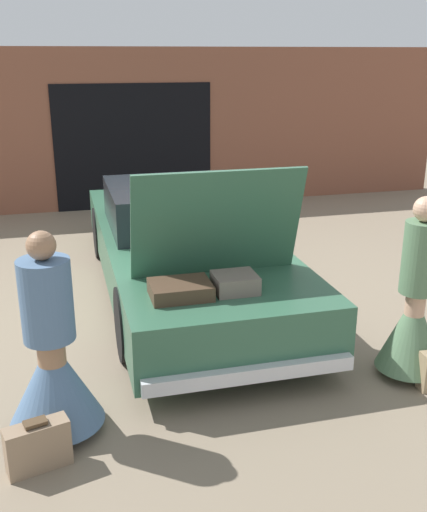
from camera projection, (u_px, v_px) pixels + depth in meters
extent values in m
plane|color=#7F705B|center=(185.00, 291.00, 7.14)|extent=(40.00, 40.00, 0.00)
cube|color=brown|center=(133.00, 130.00, 10.65)|extent=(12.00, 0.12, 2.80)
cube|color=black|center=(134.00, 147.00, 10.68)|extent=(2.80, 0.02, 2.20)
cube|color=#336047|center=(184.00, 254.00, 7.00)|extent=(1.83, 4.99, 0.56)
cube|color=#1E2328|center=(178.00, 205.00, 7.10)|extent=(1.61, 1.60, 0.48)
cylinder|color=black|center=(101.00, 232.00, 8.25)|extent=(0.18, 0.69, 0.69)
cylinder|color=black|center=(219.00, 224.00, 8.65)|extent=(0.18, 0.69, 0.69)
cylinder|color=black|center=(127.00, 324.00, 5.46)|extent=(0.18, 0.69, 0.69)
cylinder|color=black|center=(300.00, 305.00, 5.86)|extent=(0.18, 0.69, 0.69)
cube|color=silver|center=(251.00, 374.00, 4.73)|extent=(1.74, 0.10, 0.12)
cube|color=#336047|center=(218.00, 224.00, 5.36)|extent=(1.56, 0.32, 1.02)
cube|color=#473323|center=(180.00, 290.00, 5.04)|extent=(0.51, 0.40, 0.13)
cube|color=#75665B|center=(235.00, 283.00, 5.15)|extent=(0.37, 0.33, 0.16)
cylinder|color=#997051|center=(55.00, 385.00, 4.39)|extent=(0.20, 0.20, 0.75)
cone|color=slate|center=(54.00, 381.00, 4.38)|extent=(0.70, 0.70, 0.68)
cylinder|color=slate|center=(46.00, 300.00, 4.18)|extent=(0.37, 0.37, 0.60)
sphere|color=#997051|center=(41.00, 246.00, 4.05)|extent=(0.20, 0.20, 0.20)
cylinder|color=tan|center=(412.00, 334.00, 5.16)|extent=(0.17, 0.17, 0.78)
cone|color=#567A56|center=(412.00, 330.00, 5.15)|extent=(0.58, 0.58, 0.70)
cylinder|color=#567A56|center=(421.00, 258.00, 4.94)|extent=(0.30, 0.30, 0.62)
sphere|color=tan|center=(426.00, 209.00, 4.80)|extent=(0.21, 0.21, 0.21)
cube|color=#8C7259|center=(38.00, 446.00, 4.04)|extent=(0.45, 0.26, 0.34)
cube|color=#4C3823|center=(35.00, 422.00, 3.98)|extent=(0.17, 0.13, 0.02)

